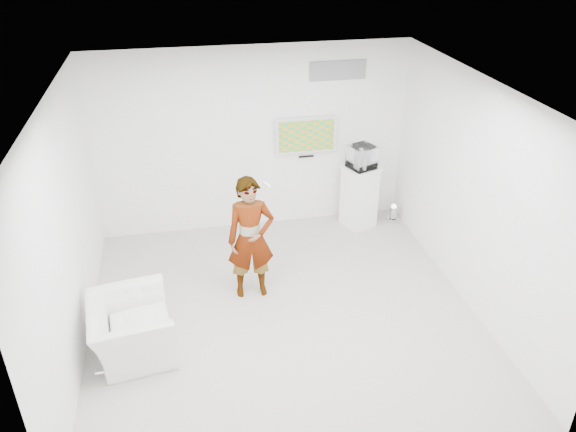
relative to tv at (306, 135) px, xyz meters
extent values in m
cube|color=#A59E97|center=(-0.85, -2.45, -1.55)|extent=(5.00, 5.00, 0.01)
cube|color=#313134|center=(-0.85, -2.45, 1.45)|extent=(5.00, 5.00, 0.01)
cube|color=white|center=(-0.85, 0.05, -0.05)|extent=(5.00, 0.01, 3.00)
cube|color=white|center=(-0.85, -4.95, -0.05)|extent=(5.00, 0.01, 3.00)
cube|color=white|center=(-3.35, -2.45, -0.05)|extent=(0.01, 5.00, 3.00)
cube|color=white|center=(1.65, -2.45, -0.05)|extent=(0.01, 5.00, 3.00)
cube|color=silver|center=(0.00, 0.00, 0.00)|extent=(1.00, 0.08, 0.60)
cube|color=gray|center=(0.50, 0.04, 1.00)|extent=(0.90, 0.02, 0.30)
imported|color=white|center=(-1.18, -1.90, -0.68)|extent=(0.64, 0.42, 1.75)
imported|color=white|center=(-2.77, -2.81, -1.20)|extent=(1.07, 1.18, 0.70)
cube|color=white|center=(0.85, -0.33, -1.03)|extent=(0.66, 0.66, 1.05)
cylinder|color=silver|center=(1.47, -0.36, -1.39)|extent=(0.25, 0.25, 0.31)
cube|color=white|center=(0.85, -0.33, -0.32)|extent=(0.48, 0.48, 0.38)
cube|color=white|center=(0.85, -0.33, -0.40)|extent=(0.05, 0.15, 0.20)
cube|color=white|center=(-0.93, -1.75, 0.02)|extent=(0.09, 0.15, 0.04)
camera|label=1|loc=(-1.97, -8.29, 3.17)|focal=35.00mm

